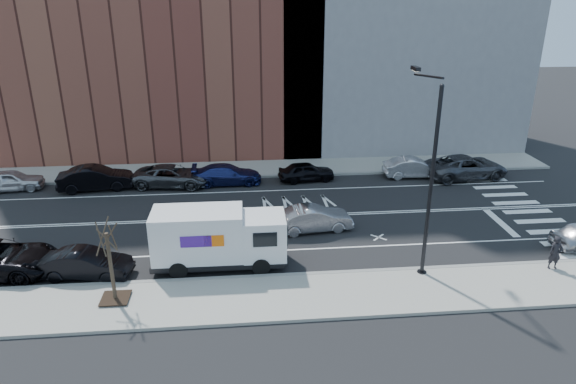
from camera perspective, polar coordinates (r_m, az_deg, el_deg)
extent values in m
plane|color=black|center=(30.74, -2.44, -2.80)|extent=(120.00, 120.00, 0.00)
cube|color=gray|center=(22.97, -1.20, -11.65)|extent=(44.00, 3.60, 0.15)
cube|color=gray|center=(38.90, -3.16, 2.62)|extent=(44.00, 3.60, 0.15)
cube|color=gray|center=(24.49, -1.53, -9.33)|extent=(44.00, 0.25, 0.17)
cube|color=gray|center=(37.20, -3.04, 1.74)|extent=(44.00, 0.25, 0.17)
cube|color=brown|center=(44.13, -14.91, 18.69)|extent=(26.00, 10.00, 22.00)
cylinder|color=black|center=(23.66, 15.60, 0.56)|extent=(0.18, 0.18, 9.00)
cylinder|color=black|center=(25.51, 14.62, -8.71)|extent=(0.44, 0.44, 0.20)
sphere|color=black|center=(22.52, 16.74, 11.20)|extent=(0.20, 0.20, 0.20)
cylinder|color=black|center=(24.07, 15.29, 12.32)|extent=(0.11, 3.49, 0.48)
cube|color=black|center=(25.64, 14.00, 13.18)|extent=(0.25, 0.80, 0.18)
cube|color=#FFF2CC|center=(25.65, 13.98, 12.96)|extent=(0.18, 0.55, 0.03)
cube|color=black|center=(23.86, -18.63, -11.09)|extent=(1.20, 1.20, 0.04)
cylinder|color=#382B1E|center=(23.11, -19.07, -7.90)|extent=(0.16, 0.16, 3.20)
cylinder|color=#382B1E|center=(22.42, -18.88, -4.77)|extent=(0.06, 0.80, 1.44)
cylinder|color=#382B1E|center=(22.67, -19.18, -4.51)|extent=(0.81, 0.31, 1.19)
cylinder|color=#382B1E|center=(22.66, -19.91, -4.62)|extent=(0.58, 0.76, 1.50)
cylinder|color=#382B1E|center=(22.41, -20.08, -4.95)|extent=(0.47, 0.61, 1.37)
cylinder|color=#382B1E|center=(22.26, -19.44, -5.05)|extent=(0.72, 0.29, 1.13)
cube|color=black|center=(25.52, -7.71, -7.22)|extent=(6.34, 2.20, 0.31)
cube|color=silver|center=(24.97, -2.67, -4.80)|extent=(2.06, 2.21, 2.04)
cube|color=black|center=(24.89, -0.28, -4.08)|extent=(0.08, 1.89, 0.97)
cube|color=black|center=(23.84, -2.56, -5.32)|extent=(1.12, 0.05, 0.71)
cube|color=black|center=(25.84, -2.79, -3.10)|extent=(1.12, 0.05, 0.71)
cube|color=black|center=(25.49, -0.37, -6.78)|extent=(0.17, 2.04, 0.36)
cube|color=silver|center=(24.98, -9.96, -4.59)|extent=(4.30, 2.28, 2.35)
cube|color=#47198C|center=(23.90, -10.20, -5.46)|extent=(1.43, 0.03, 0.56)
cube|color=orange|center=(23.83, -8.23, -5.42)|extent=(0.92, 0.03, 0.56)
cube|color=#47198C|center=(25.95, -9.80, -3.18)|extent=(1.43, 0.03, 0.56)
cube|color=orange|center=(25.89, -7.99, -3.13)|extent=(0.92, 0.03, 0.56)
cylinder|color=black|center=(24.60, -3.00, -8.28)|extent=(0.86, 0.29, 0.86)
cylinder|color=black|center=(26.40, -3.17, -6.08)|extent=(0.86, 0.29, 0.86)
cylinder|color=black|center=(24.82, -12.08, -8.49)|extent=(0.86, 0.29, 0.86)
cylinder|color=black|center=(26.60, -11.59, -6.30)|extent=(0.86, 0.29, 0.86)
imported|color=silver|center=(39.31, -28.41, 1.15)|extent=(4.30, 2.11, 1.41)
imported|color=black|center=(37.03, -20.57, 1.45)|extent=(5.08, 2.29, 1.62)
imported|color=#44464B|center=(36.23, -12.74, 1.75)|extent=(5.47, 2.99, 1.45)
imported|color=navy|center=(36.00, -6.80, 1.96)|extent=(4.81, 2.03, 1.39)
imported|color=black|center=(36.38, 2.05, 2.28)|extent=(4.11, 2.04, 1.35)
imported|color=silver|center=(38.17, 13.80, 2.65)|extent=(4.37, 1.64, 1.42)
imported|color=#44454B|center=(39.08, 19.18, 2.66)|extent=(6.14, 3.34, 1.63)
imported|color=#9C9CA1|center=(28.83, 2.89, -2.97)|extent=(4.45, 2.02, 1.42)
imported|color=black|center=(26.05, -21.50, -7.44)|extent=(4.32, 1.95, 1.38)
imported|color=black|center=(27.70, 27.57, -6.02)|extent=(0.64, 0.44, 1.67)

